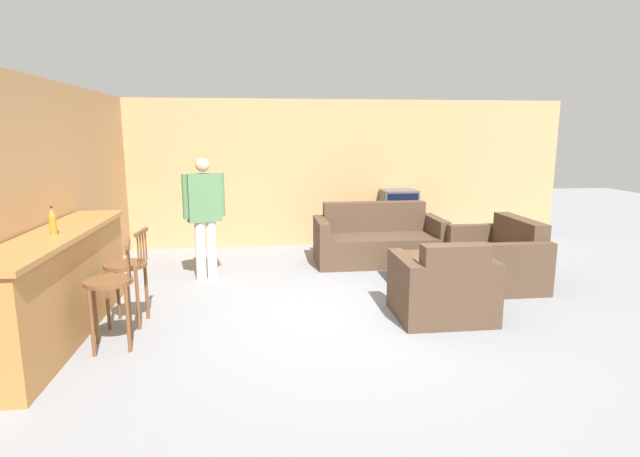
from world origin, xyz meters
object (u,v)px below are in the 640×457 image
(bottle, at_px, (53,222))
(tv, at_px, (399,204))
(coffee_table, at_px, (417,262))
(armchair_near, at_px, (443,290))
(person_by_window, at_px, (204,212))
(bar_chair_near, at_px, (111,289))
(couch_far, at_px, (378,242))
(tv_unit, at_px, (398,232))
(bar_chair_mid, at_px, (127,271))
(loveseat_right, at_px, (499,259))

(bottle, bearing_deg, tv, 39.70)
(coffee_table, distance_m, bottle, 4.32)
(armchair_near, relative_size, person_by_window, 0.60)
(armchair_near, xyz_separation_m, person_by_window, (-2.73, 1.82, 0.63))
(bottle, bearing_deg, bar_chair_near, -23.72)
(person_by_window, bearing_deg, couch_far, 14.39)
(armchair_near, bearing_deg, tv_unit, 82.24)
(bar_chair_mid, relative_size, armchair_near, 1.01)
(couch_far, distance_m, bottle, 4.69)
(bar_chair_mid, relative_size, loveseat_right, 0.71)
(bar_chair_mid, xyz_separation_m, coffee_table, (3.47, 0.99, -0.26))
(tv_unit, bearing_deg, bar_chair_mid, -139.37)
(loveseat_right, distance_m, tv_unit, 2.44)
(bar_chair_mid, bearing_deg, coffee_table, 15.89)
(couch_far, relative_size, tv_unit, 1.72)
(armchair_near, relative_size, loveseat_right, 0.70)
(bar_chair_near, height_order, armchair_near, bar_chair_near)
(bottle, bearing_deg, couch_far, 34.58)
(bar_chair_mid, distance_m, tv, 5.09)
(loveseat_right, bearing_deg, bar_chair_mid, -167.84)
(bar_chair_mid, bearing_deg, loveseat_right, 12.16)
(armchair_near, bearing_deg, bar_chair_near, -173.78)
(bar_chair_mid, distance_m, armchair_near, 3.40)
(bar_chair_near, height_order, loveseat_right, bar_chair_near)
(tv, xyz_separation_m, bottle, (-4.42, -3.67, 0.43))
(tv, bearing_deg, loveseat_right, -71.68)
(tv, bearing_deg, person_by_window, -151.91)
(couch_far, bearing_deg, coffee_table, -80.00)
(armchair_near, height_order, tv, tv)
(bottle, bearing_deg, tv_unit, 39.73)
(armchair_near, distance_m, tv, 3.60)
(loveseat_right, xyz_separation_m, tv_unit, (-0.77, 2.32, -0.07))
(loveseat_right, height_order, coffee_table, loveseat_right)
(person_by_window, bearing_deg, tv, 28.09)
(couch_far, height_order, bottle, bottle)
(armchair_near, distance_m, loveseat_right, 1.75)
(bar_chair_mid, bearing_deg, armchair_near, -3.84)
(bar_chair_near, relative_size, tv, 1.66)
(tv, bearing_deg, tv_unit, 90.00)
(tv_unit, relative_size, bottle, 4.23)
(armchair_near, xyz_separation_m, loveseat_right, (1.25, 1.22, -0.01))
(armchair_near, distance_m, person_by_window, 3.35)
(armchair_near, xyz_separation_m, coffee_table, (0.09, 1.21, 0.00))
(bar_chair_near, relative_size, bottle, 3.77)
(loveseat_right, relative_size, coffee_table, 1.62)
(armchair_near, distance_m, bottle, 4.03)
(bar_chair_near, bearing_deg, tv, 45.32)
(armchair_near, relative_size, bottle, 3.72)
(loveseat_right, bearing_deg, bar_chair_near, -161.02)
(bar_chair_near, height_order, bottle, bottle)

